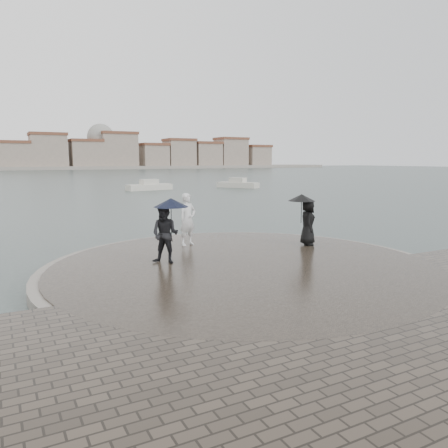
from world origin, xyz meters
TOP-DOWN VIEW (x-y plane):
  - ground at (0.00, 0.00)m, footprint 400.00×400.00m
  - kerb_ring at (0.00, 3.50)m, footprint 12.50×12.50m
  - quay_tip at (0.00, 3.50)m, footprint 11.90×11.90m
  - statue at (-0.35, 7.10)m, footprint 0.83×0.66m
  - visitor_left at (-2.07, 4.73)m, footprint 1.37×1.22m
  - visitor_right at (3.66, 5.03)m, footprint 1.25×1.14m
  - boats at (3.14, 42.96)m, footprint 35.55×30.94m

SIDE VIEW (x-z plane):
  - ground at x=0.00m, z-range 0.00..0.00m
  - kerb_ring at x=0.00m, z-range 0.00..0.32m
  - quay_tip at x=0.00m, z-range 0.00..0.36m
  - boats at x=3.14m, z-range -0.37..1.13m
  - statue at x=-0.35m, z-range 0.36..2.35m
  - visitor_right at x=3.66m, z-range 0.51..2.46m
  - visitor_left at x=-2.07m, z-range 0.49..2.53m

